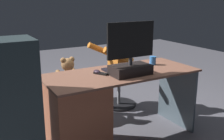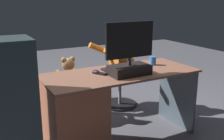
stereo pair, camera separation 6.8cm
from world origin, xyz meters
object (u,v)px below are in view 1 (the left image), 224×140
computer_mouse (97,72)px  person (114,60)px  cup (153,61)px  desk (84,113)px  monitor (131,59)px  office_chair_teddy (69,99)px  tv_remote (101,73)px  visitor_chair (119,88)px  keyboard (122,68)px  teddy_bear (68,73)px

computer_mouse → person: (-0.63, -0.73, -0.09)m
computer_mouse → cup: cup is taller
desk → monitor: (-0.45, 0.12, 0.51)m
office_chair_teddy → cup: bearing=138.7°
desk → computer_mouse: computer_mouse is taller
cup → desk: bearing=5.8°
tv_remote → visitor_chair: size_ratio=0.31×
tv_remote → keyboard: bearing=166.2°
desk → monitor: monitor is taller
office_chair_teddy → desk: bearing=79.9°
keyboard → teddy_bear: bearing=-61.8°
tv_remote → visitor_chair: tv_remote is taller
teddy_bear → visitor_chair: (-0.76, -0.04, -0.33)m
desk → keyboard: size_ratio=3.75×
desk → teddy_bear: (-0.13, -0.77, 0.19)m
monitor → cup: (-0.44, -0.21, -0.11)m
desk → keyboard: keyboard is taller
teddy_bear → monitor: bearing=109.5°
monitor → keyboard: size_ratio=1.22×
monitor → visitor_chair: 1.22m
cup → office_chair_teddy: bearing=-41.3°
tv_remote → visitor_chair: bearing=-159.2°
keyboard → teddy_bear: (0.36, -0.67, -0.17)m
computer_mouse → teddy_bear: bearing=-85.7°
monitor → office_chair_teddy: 1.14m
teddy_bear → visitor_chair: teddy_bear is taller
keyboard → person: 0.78m
monitor → teddy_bear: (0.32, -0.89, -0.31)m
monitor → desk: bearing=-15.1°
cup → visitor_chair: (0.00, -0.72, -0.54)m
computer_mouse → office_chair_teddy: 0.85m
tv_remote → desk: bearing=-19.4°
keyboard → person: person is taller
desk → office_chair_teddy: bearing=-100.1°
visitor_chair → person: size_ratio=0.42×
cup → office_chair_teddy: size_ratio=0.20×
desk → office_chair_teddy: 0.78m
cup → visitor_chair: 0.90m
tv_remote → cup: bearing=157.2°
cup → office_chair_teddy: 1.15m
computer_mouse → person: bearing=-130.7°
office_chair_teddy → person: bearing=-175.8°
computer_mouse → tv_remote: 0.05m
cup → monitor: bearing=25.7°
desk → cup: bearing=-174.2°
teddy_bear → computer_mouse: bearing=94.3°
keyboard → office_chair_teddy: keyboard is taller
monitor → office_chair_teddy: monitor is taller
visitor_chair → person: 0.42m
cup → tv_remote: bearing=5.0°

